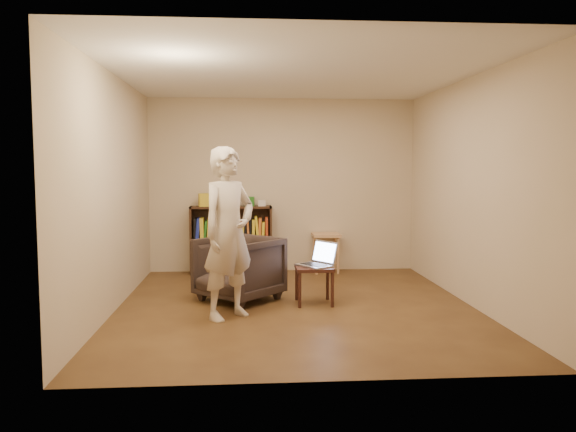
{
  "coord_description": "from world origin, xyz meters",
  "views": [
    {
      "loc": [
        -0.55,
        -6.23,
        1.58
      ],
      "look_at": [
        -0.06,
        0.35,
        1.0
      ],
      "focal_mm": 35.0,
      "sensor_mm": 36.0,
      "label": 1
    }
  ],
  "objects": [
    {
      "name": "wall_left",
      "position": [
        -2.0,
        0.0,
        1.3
      ],
      "size": [
        0.0,
        4.5,
        4.5
      ],
      "primitive_type": "plane",
      "rotation": [
        1.57,
        0.0,
        1.57
      ],
      "color": "beige",
      "rests_on": "floor"
    },
    {
      "name": "ceiling",
      "position": [
        0.0,
        0.0,
        2.6
      ],
      "size": [
        4.5,
        4.5,
        0.0
      ],
      "primitive_type": "plane",
      "color": "white",
      "rests_on": "wall_back"
    },
    {
      "name": "red_cloth",
      "position": [
        -0.84,
        2.06,
        1.05
      ],
      "size": [
        0.34,
        0.27,
        0.1
      ],
      "primitive_type": "cube",
      "rotation": [
        0.0,
        0.0,
        -0.14
      ],
      "color": "maroon",
      "rests_on": "bookshelf"
    },
    {
      "name": "floor",
      "position": [
        0.0,
        0.0,
        0.0
      ],
      "size": [
        4.5,
        4.5,
        0.0
      ],
      "primitive_type": "plane",
      "color": "#412915",
      "rests_on": "ground"
    },
    {
      "name": "box_white",
      "position": [
        -0.32,
        2.09,
        1.04
      ],
      "size": [
        0.11,
        0.11,
        0.09
      ],
      "primitive_type": "cube",
      "rotation": [
        0.0,
        0.0,
        -0.04
      ],
      "color": "silver",
      "rests_on": "bookshelf"
    },
    {
      "name": "stool",
      "position": [
        0.64,
        2.03,
        0.47
      ],
      "size": [
        0.41,
        0.41,
        0.59
      ],
      "color": "tan",
      "rests_on": "floor"
    },
    {
      "name": "armchair",
      "position": [
        -0.64,
        0.34,
        0.38
      ],
      "size": [
        1.17,
        1.17,
        0.76
      ],
      "primitive_type": "imported",
      "rotation": [
        0.0,
        0.0,
        -0.76
      ],
      "color": "#2D221E",
      "rests_on": "floor"
    },
    {
      "name": "wall_back",
      "position": [
        0.0,
        2.25,
        1.3
      ],
      "size": [
        4.0,
        0.0,
        4.0
      ],
      "primitive_type": "plane",
      "rotation": [
        1.57,
        0.0,
        0.0
      ],
      "color": "beige",
      "rests_on": "floor"
    },
    {
      "name": "laptop",
      "position": [
        0.27,
        0.15,
        0.5
      ],
      "size": [
        0.5,
        0.51,
        0.28
      ],
      "rotation": [
        0.0,
        0.0,
        -0.95
      ],
      "color": "#B6B5BA",
      "rests_on": "side_table"
    },
    {
      "name": "box_yellow",
      "position": [
        -1.13,
        2.09,
        1.09
      ],
      "size": [
        0.26,
        0.21,
        0.19
      ],
      "primitive_type": "cube",
      "rotation": [
        0.0,
        0.0,
        0.18
      ],
      "color": "gold",
      "rests_on": "bookshelf"
    },
    {
      "name": "wall_right",
      "position": [
        2.0,
        0.0,
        1.3
      ],
      "size": [
        0.0,
        4.5,
        4.5
      ],
      "primitive_type": "plane",
      "rotation": [
        1.57,
        0.0,
        -1.57
      ],
      "color": "beige",
      "rests_on": "floor"
    },
    {
      "name": "side_table",
      "position": [
        0.23,
        0.12,
        0.36
      ],
      "size": [
        0.43,
        0.43,
        0.44
      ],
      "color": "black",
      "rests_on": "floor"
    },
    {
      "name": "person",
      "position": [
        -0.74,
        -0.42,
        0.89
      ],
      "size": [
        0.77,
        0.76,
        1.79
      ],
      "primitive_type": "imported",
      "rotation": [
        0.0,
        0.0,
        0.75
      ],
      "color": "beige",
      "rests_on": "floor"
    },
    {
      "name": "bookshelf",
      "position": [
        -0.78,
        2.09,
        0.44
      ],
      "size": [
        1.2,
        0.3,
        1.0
      ],
      "color": "black",
      "rests_on": "floor"
    },
    {
      "name": "box_green",
      "position": [
        -0.5,
        2.1,
        1.07
      ],
      "size": [
        0.15,
        0.15,
        0.14
      ],
      "primitive_type": "cube",
      "rotation": [
        0.0,
        0.0,
        -0.08
      ],
      "color": "#22681B",
      "rests_on": "bookshelf"
    }
  ]
}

